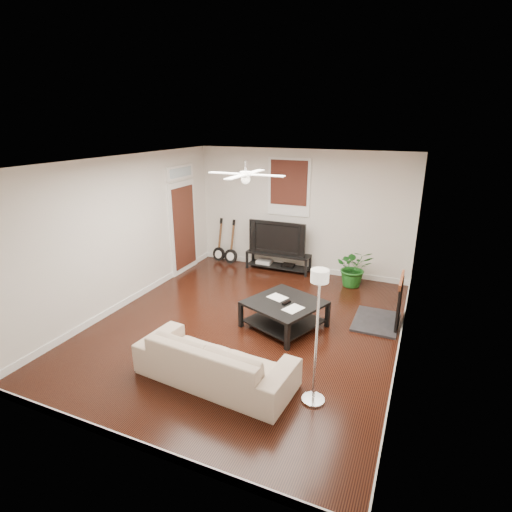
% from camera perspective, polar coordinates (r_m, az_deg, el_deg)
% --- Properties ---
extents(room, '(5.01, 6.01, 2.81)m').
position_cam_1_polar(room, '(6.54, -1.39, 1.04)').
color(room, black).
rests_on(room, ground).
extents(brick_accent, '(0.02, 2.20, 2.80)m').
position_cam_1_polar(brick_accent, '(6.95, 21.29, 0.80)').
color(brick_accent, '#A45835').
rests_on(brick_accent, floor).
extents(fireplace, '(0.80, 1.10, 0.92)m').
position_cam_1_polar(fireplace, '(7.28, 18.16, -5.96)').
color(fireplace, black).
rests_on(fireplace, floor).
extents(window_back, '(1.00, 0.06, 1.30)m').
position_cam_1_polar(window_back, '(9.22, 4.68, 9.71)').
color(window_back, '#3C1510').
rests_on(window_back, wall_back).
extents(door_left, '(0.08, 1.00, 2.50)m').
position_cam_1_polar(door_left, '(9.35, -10.31, 5.22)').
color(door_left, white).
rests_on(door_left, wall_left).
extents(tv_stand, '(1.51, 0.40, 0.42)m').
position_cam_1_polar(tv_stand, '(9.52, 3.17, -0.77)').
color(tv_stand, black).
rests_on(tv_stand, floor).
extents(tv, '(1.36, 0.18, 0.78)m').
position_cam_1_polar(tv, '(9.35, 3.27, 2.74)').
color(tv, black).
rests_on(tv, tv_stand).
extents(coffee_table, '(1.45, 1.45, 0.47)m').
position_cam_1_polar(coffee_table, '(6.96, 4.02, -8.22)').
color(coffee_table, black).
rests_on(coffee_table, floor).
extents(sofa, '(2.26, 1.05, 0.64)m').
position_cam_1_polar(sofa, '(5.63, -5.83, -14.38)').
color(sofa, '#C4AB93').
rests_on(sofa, floor).
extents(floor_lamp, '(0.32, 0.32, 1.79)m').
position_cam_1_polar(floor_lamp, '(4.97, 8.57, -11.54)').
color(floor_lamp, white).
rests_on(floor_lamp, floor).
extents(potted_plant, '(0.92, 0.86, 0.84)m').
position_cam_1_polar(potted_plant, '(8.78, 13.74, -1.58)').
color(potted_plant, '#1B5E1C').
rests_on(potted_plant, floor).
extents(guitar_left, '(0.37, 0.29, 1.10)m').
position_cam_1_polar(guitar_left, '(10.01, -5.35, 2.20)').
color(guitar_left, black).
rests_on(guitar_left, floor).
extents(guitar_right, '(0.35, 0.25, 1.10)m').
position_cam_1_polar(guitar_right, '(9.83, -3.64, 1.93)').
color(guitar_right, black).
rests_on(guitar_right, floor).
extents(ceiling_fan, '(1.24, 1.24, 0.32)m').
position_cam_1_polar(ceiling_fan, '(6.28, -1.47, 11.53)').
color(ceiling_fan, white).
rests_on(ceiling_fan, ceiling).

